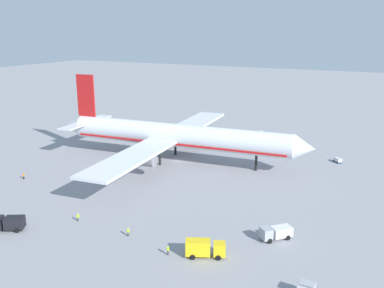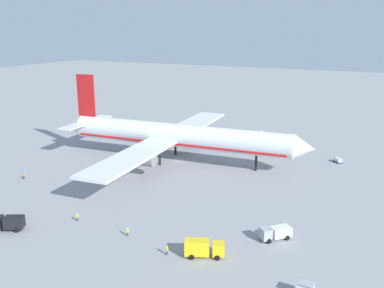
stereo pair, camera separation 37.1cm
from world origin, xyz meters
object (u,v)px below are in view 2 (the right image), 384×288
(service_truck_0, at_px, (203,248))
(ground_worker_1, at_px, (167,250))
(baggage_cart_1, at_px, (338,160))
(service_truck_1, at_px, (9,222))
(airliner, at_px, (174,136))
(service_truck_2, at_px, (275,232))
(baggage_cart_0, at_px, (261,132))
(ground_worker_2, at_px, (127,232))
(ground_worker_0, at_px, (24,176))
(traffic_cone_1, at_px, (135,122))
(ground_worker_3, at_px, (77,217))

(service_truck_0, xyz_separation_m, ground_worker_1, (-5.72, -2.24, -0.75))
(ground_worker_1, bearing_deg, baggage_cart_1, 75.10)
(service_truck_1, xyz_separation_m, ground_worker_1, (31.52, 5.48, -0.65))
(airliner, bearing_deg, ground_worker_1, -62.23)
(service_truck_2, xyz_separation_m, ground_worker_1, (-14.71, -13.75, -0.46))
(service_truck_0, bearing_deg, baggage_cart_0, 101.70)
(service_truck_1, bearing_deg, ground_worker_2, 20.63)
(ground_worker_0, xyz_separation_m, traffic_cone_1, (-12.84, 69.19, -0.54))
(airliner, distance_m, ground_worker_0, 41.48)
(service_truck_1, xyz_separation_m, ground_worker_3, (8.99, 8.87, -0.69))
(ground_worker_1, xyz_separation_m, ground_worker_2, (-9.97, 2.63, -0.05))
(service_truck_1, bearing_deg, service_truck_0, 11.72)
(airliner, bearing_deg, traffic_cone_1, 136.03)
(ground_worker_3, bearing_deg, ground_worker_0, 156.04)
(ground_worker_1, height_order, traffic_cone_1, ground_worker_1)
(service_truck_2, distance_m, ground_worker_2, 27.07)
(ground_worker_1, height_order, ground_worker_3, ground_worker_1)
(service_truck_1, height_order, service_truck_2, service_truck_1)
(service_truck_0, relative_size, ground_worker_0, 4.28)
(airliner, height_order, baggage_cart_1, airliner)
(service_truck_0, relative_size, baggage_cart_1, 2.32)
(traffic_cone_1, bearing_deg, airliner, -43.97)
(baggage_cart_0, xyz_separation_m, ground_worker_3, (-10.17, -86.13, 0.20))
(airliner, xyz_separation_m, baggage_cart_1, (42.76, 19.23, -6.66))
(baggage_cart_1, distance_m, ground_worker_1, 69.04)
(service_truck_0, relative_size, ground_worker_2, 4.20)
(ground_worker_1, relative_size, ground_worker_2, 1.05)
(ground_worker_0, bearing_deg, airliner, 49.65)
(ground_worker_1, bearing_deg, ground_worker_0, 162.47)
(airliner, bearing_deg, baggage_cart_0, 73.25)
(ground_worker_0, bearing_deg, service_truck_1, -47.39)
(service_truck_0, height_order, ground_worker_3, service_truck_0)
(ground_worker_2, bearing_deg, airliner, 108.54)
(baggage_cart_0, relative_size, ground_worker_3, 1.89)
(service_truck_2, xyz_separation_m, ground_worker_2, (-24.67, -11.12, -0.51))
(service_truck_1, bearing_deg, ground_worker_1, 9.87)
(service_truck_1, relative_size, traffic_cone_1, 11.02)
(ground_worker_0, distance_m, ground_worker_2, 43.74)
(ground_worker_2, bearing_deg, ground_worker_3, 176.54)
(baggage_cart_0, height_order, baggage_cart_1, baggage_cart_1)
(baggage_cart_1, bearing_deg, service_truck_2, -93.29)
(airliner, xyz_separation_m, service_truck_2, (39.72, -33.74, -6.04))
(airliner, distance_m, service_truck_2, 52.47)
(service_truck_2, relative_size, traffic_cone_1, 10.51)
(service_truck_2, relative_size, ground_worker_0, 3.58)
(ground_worker_0, bearing_deg, ground_worker_3, -23.96)
(service_truck_2, relative_size, ground_worker_3, 3.47)
(service_truck_2, xyz_separation_m, traffic_cone_1, (-79.07, 71.71, -1.07))
(airliner, distance_m, ground_worker_2, 47.77)
(baggage_cart_0, relative_size, traffic_cone_1, 5.72)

